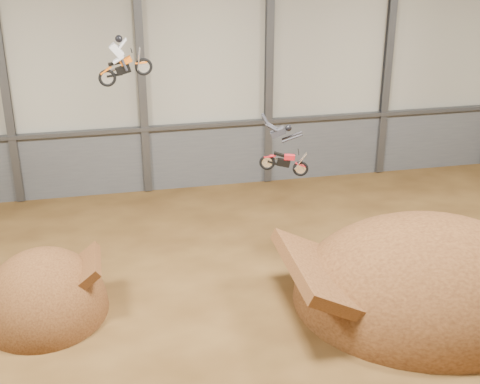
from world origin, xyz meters
name	(u,v)px	position (x,y,z in m)	size (l,w,h in m)	color
floor	(277,345)	(0.00, 0.00, 0.00)	(40.00, 40.00, 0.00)	#442B12
back_wall	(206,59)	(0.00, 15.00, 7.00)	(40.00, 0.10, 14.00)	#AFAD9B
lower_band_back	(208,156)	(0.00, 14.90, 1.75)	(39.80, 0.18, 3.50)	#55595D
steel_rail	(208,125)	(0.00, 14.75, 3.55)	(39.80, 0.35, 0.20)	#47494F
steel_column_1	(2,69)	(-10.00, 14.80, 7.00)	(0.40, 0.36, 13.90)	#47494F
steel_column_2	(141,63)	(-3.33, 14.80, 7.00)	(0.40, 0.36, 13.90)	#47494F
steel_column_3	(269,57)	(3.33, 14.80, 7.00)	(0.40, 0.36, 13.90)	#47494F
steel_column_4	(389,52)	(10.00, 14.80, 7.00)	(0.40, 0.36, 13.90)	#47494F
takeoff_ramp	(46,311)	(-8.16, 3.90, 0.00)	(4.81, 5.55, 4.81)	#432410
landing_ramp	(426,297)	(6.62, 1.77, 0.00)	(10.72, 9.48, 6.18)	#432410
fmx_rider_a	(127,56)	(-4.31, 6.92, 9.05)	(2.12, 0.81, 1.92)	#E15F0C
fmx_rider_b	(283,146)	(1.44, 4.96, 5.65)	(2.61, 0.75, 2.24)	red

